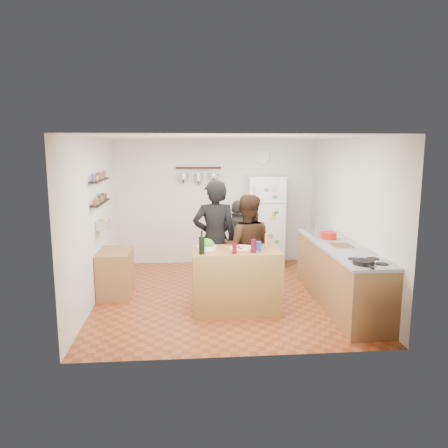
{
  "coord_description": "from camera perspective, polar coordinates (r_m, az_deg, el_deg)",
  "views": [
    {
      "loc": [
        -0.57,
        -6.71,
        2.36
      ],
      "look_at": [
        0.0,
        0.1,
        1.15
      ],
      "focal_mm": 35.0,
      "sensor_mm": 36.0,
      "label": 1
    }
  ],
  "objects": [
    {
      "name": "person_left",
      "position": [
        6.76,
        -1.19,
        -2.09
      ],
      "size": [
        0.69,
        0.45,
        1.88
      ],
      "primitive_type": "imported",
      "rotation": [
        0.0,
        0.0,
        3.14
      ],
      "color": "black",
      "rests_on": "floor"
    },
    {
      "name": "person_back",
      "position": [
        7.34,
        1.87,
        -2.67
      ],
      "size": [
        0.94,
        0.71,
        1.49
      ],
      "primitive_type": "imported",
      "rotation": [
        0.0,
        0.0,
        2.69
      ],
      "color": "#2A2725",
      "rests_on": "floor"
    },
    {
      "name": "stove_top",
      "position": [
        5.86,
        18.24,
        -4.8
      ],
      "size": [
        0.6,
        0.62,
        0.02
      ],
      "primitive_type": "cube",
      "color": "white",
      "rests_on": "counter_run"
    },
    {
      "name": "room_shell",
      "position": [
        7.2,
        -0.19,
        1.18
      ],
      "size": [
        4.2,
        4.2,
        4.2
      ],
      "color": "brown",
      "rests_on": "ground"
    },
    {
      "name": "prep_island",
      "position": [
        6.38,
        1.58,
        -7.33
      ],
      "size": [
        1.25,
        0.72,
        0.91
      ],
      "primitive_type": "cube",
      "color": "olive",
      "rests_on": "floor"
    },
    {
      "name": "counter_run",
      "position": [
        6.83,
        14.92,
        -6.53
      ],
      "size": [
        0.63,
        2.63,
        0.9
      ],
      "primitive_type": "cube",
      "color": "#9E7042",
      "rests_on": "floor"
    },
    {
      "name": "cutting_board",
      "position": [
        6.71,
        15.13,
        -2.79
      ],
      "size": [
        0.3,
        0.4,
        0.02
      ],
      "primitive_type": "cube",
      "color": "brown",
      "rests_on": "counter_run"
    },
    {
      "name": "skillet",
      "position": [
        5.72,
        17.76,
        -4.77
      ],
      "size": [
        0.27,
        0.27,
        0.05
      ],
      "primitive_type": "cylinder",
      "color": "black",
      "rests_on": "stove_top"
    },
    {
      "name": "wine_glass_near",
      "position": [
        6.0,
        1.38,
        -3.19
      ],
      "size": [
        0.06,
        0.06,
        0.15
      ],
      "primitive_type": "cylinder",
      "color": "maroon",
      "rests_on": "prep_island"
    },
    {
      "name": "spice_shelf_lower",
      "position": [
        7.09,
        -15.83,
        2.7
      ],
      "size": [
        0.12,
        1.0,
        0.02
      ],
      "primitive_type": "cube",
      "color": "black",
      "rests_on": "left_wall"
    },
    {
      "name": "pizza_board",
      "position": [
        6.25,
        2.35,
        -3.29
      ],
      "size": [
        0.42,
        0.34,
        0.02
      ],
      "primitive_type": "cube",
      "color": "olive",
      "rests_on": "prep_island"
    },
    {
      "name": "produce_basket",
      "position": [
        7.14,
        -15.46,
        -0.08
      ],
      "size": [
        0.18,
        0.35,
        0.14
      ],
      "primitive_type": "cube",
      "color": "silver",
      "rests_on": "left_wall"
    },
    {
      "name": "pizza",
      "position": [
        6.24,
        2.35,
        -3.12
      ],
      "size": [
        0.34,
        0.34,
        0.02
      ],
      "primitive_type": "cylinder",
      "color": "#CEB988",
      "rests_on": "pizza_board"
    },
    {
      "name": "salt_canister",
      "position": [
        6.17,
        4.5,
        -2.93
      ],
      "size": [
        0.08,
        0.08,
        0.14
      ],
      "primitive_type": "cylinder",
      "color": "navy",
      "rests_on": "prep_island"
    },
    {
      "name": "pepper_mill",
      "position": [
        6.35,
        5.59,
        -2.39
      ],
      "size": [
        0.05,
        0.05,
        0.17
      ],
      "primitive_type": "cylinder",
      "color": "#AF8449",
      "rests_on": "prep_island"
    },
    {
      "name": "salad_bowl",
      "position": [
        6.27,
        -2.28,
        -3.07
      ],
      "size": [
        0.28,
        0.28,
        0.06
      ],
      "primitive_type": "cylinder",
      "color": "white",
      "rests_on": "prep_island"
    },
    {
      "name": "sink",
      "position": [
        7.51,
        12.92,
        -1.31
      ],
      "size": [
        0.5,
        0.8,
        0.03
      ],
      "primitive_type": "cube",
      "color": "silver",
      "rests_on": "counter_run"
    },
    {
      "name": "spice_shelf_upper",
      "position": [
        7.06,
        -15.96,
        5.52
      ],
      "size": [
        0.12,
        1.0,
        0.02
      ],
      "primitive_type": "cube",
      "color": "black",
      "rests_on": "left_wall"
    },
    {
      "name": "wine_glass_far",
      "position": [
        6.07,
        3.88,
        -2.89
      ],
      "size": [
        0.08,
        0.08,
        0.19
      ],
      "primitive_type": "cylinder",
      "color": "#590719",
      "rests_on": "prep_island"
    },
    {
      "name": "red_bowl",
      "position": [
        7.12,
        13.49,
        -1.47
      ],
      "size": [
        0.26,
        0.26,
        0.11
      ],
      "primitive_type": "cylinder",
      "color": "red",
      "rests_on": "counter_run"
    },
    {
      "name": "wine_bottle",
      "position": [
        5.98,
        -2.93,
        -2.83
      ],
      "size": [
        0.08,
        0.08,
        0.24
      ],
      "primitive_type": "cylinder",
      "color": "black",
      "rests_on": "prep_island"
    },
    {
      "name": "pot_rack",
      "position": [
        8.72,
        -3.37,
        7.34
      ],
      "size": [
        0.9,
        0.04,
        0.04
      ],
      "primitive_type": "cube",
      "color": "black",
      "rests_on": "back_wall"
    },
    {
      "name": "fridge",
      "position": [
        8.72,
        5.32,
        0.36
      ],
      "size": [
        0.7,
        0.68,
        1.8
      ],
      "primitive_type": "cube",
      "color": "white",
      "rests_on": "floor"
    },
    {
      "name": "side_table",
      "position": [
        7.25,
        -13.96,
        -6.23
      ],
      "size": [
        0.5,
        0.8,
        0.73
      ],
      "primitive_type": "cube",
      "color": "olive",
      "rests_on": "floor"
    },
    {
      "name": "wall_clock",
      "position": [
        8.92,
        5.08,
        8.66
      ],
      "size": [
        0.3,
        0.03,
        0.3
      ],
      "primitive_type": "cylinder",
      "rotation": [
        1.57,
        0.0,
        0.0
      ],
      "color": "silver",
      "rests_on": "back_wall"
    },
    {
      "name": "person_center",
      "position": [
        6.76,
        2.98,
        -3.08
      ],
      "size": [
        0.91,
        0.77,
        1.65
      ],
      "primitive_type": "imported",
      "rotation": [
        0.0,
        0.0,
        2.95
      ],
      "color": "black",
      "rests_on": "floor"
    }
  ]
}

